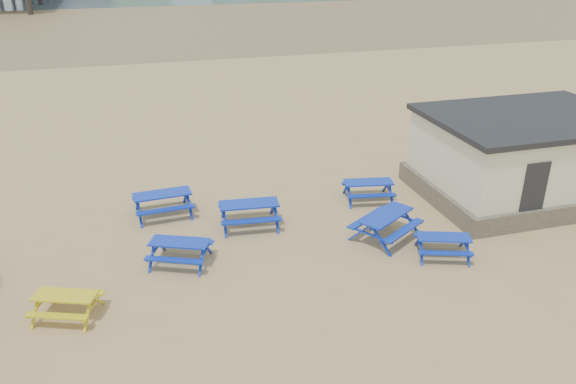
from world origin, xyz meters
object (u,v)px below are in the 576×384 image
object	(u,v)px
picnic_table_blue_a	(163,204)
picnic_table_blue_b	(249,214)
picnic_table_yellow	(67,305)
amenity_block	(524,156)

from	to	relation	value
picnic_table_blue_a	picnic_table_blue_b	xyz separation A→B (m)	(2.76, -1.63, 0.00)
picnic_table_yellow	amenity_block	xyz separation A→B (m)	(16.11, 3.31, 1.23)
picnic_table_blue_b	picnic_table_yellow	xyz separation A→B (m)	(-5.64, -3.65, -0.09)
picnic_table_yellow	amenity_block	world-z (taller)	amenity_block
picnic_table_blue_a	amenity_block	distance (m)	13.43
picnic_table_blue_a	amenity_block	xyz separation A→B (m)	(13.23, -1.98, 1.15)
picnic_table_blue_b	amenity_block	distance (m)	10.54
picnic_table_blue_a	picnic_table_blue_b	bearing A→B (deg)	-34.49
amenity_block	picnic_table_blue_a	bearing A→B (deg)	171.50
picnic_table_blue_b	picnic_table_yellow	size ratio (longest dim) A/B	1.10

